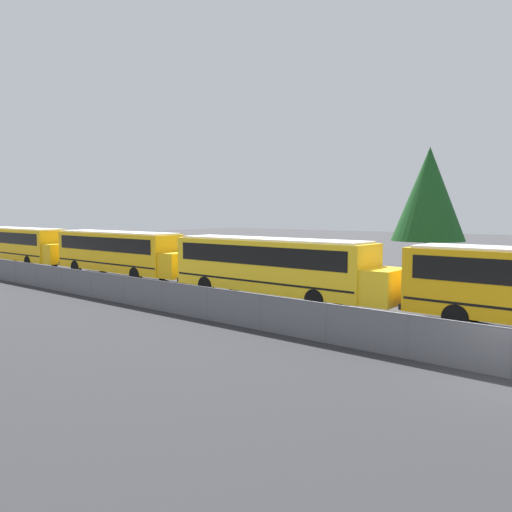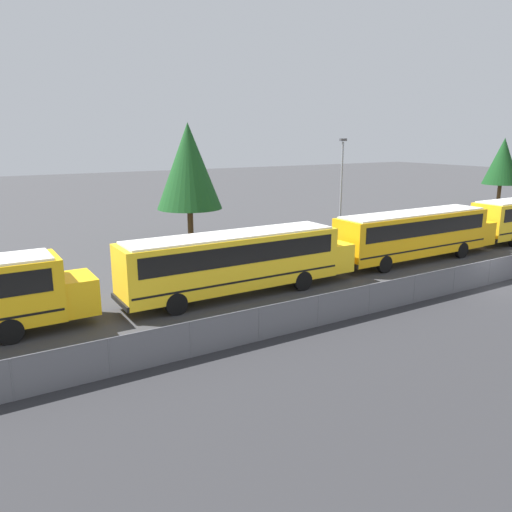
{
  "view_description": "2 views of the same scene",
  "coord_description": "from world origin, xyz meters",
  "px_view_note": "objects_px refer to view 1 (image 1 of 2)",
  "views": [
    {
      "loc": [
        3.25,
        -15.06,
        4.66
      ],
      "look_at": [
        -13.93,
        5.53,
        2.33
      ],
      "focal_mm": 35.0,
      "sensor_mm": 36.0,
      "label": 1
    },
    {
      "loc": [
        -25.15,
        -16.12,
        8.15
      ],
      "look_at": [
        -11.34,
        6.47,
        1.76
      ],
      "focal_mm": 35.0,
      "sensor_mm": 36.0,
      "label": 2
    }
  ],
  "objects_px": {
    "school_bus_1": "(120,250)",
    "tree_0": "(429,194)",
    "school_bus_2": "(274,263)",
    "school_bus_0": "(23,243)"
  },
  "relations": [
    {
      "from": "school_bus_1",
      "to": "tree_0",
      "type": "height_order",
      "value": "tree_0"
    },
    {
      "from": "school_bus_2",
      "to": "tree_0",
      "type": "height_order",
      "value": "tree_0"
    },
    {
      "from": "school_bus_1",
      "to": "tree_0",
      "type": "distance_m",
      "value": 22.08
    },
    {
      "from": "school_bus_1",
      "to": "school_bus_2",
      "type": "bearing_deg",
      "value": -1.39
    },
    {
      "from": "school_bus_1",
      "to": "school_bus_2",
      "type": "xyz_separation_m",
      "value": [
        14.31,
        -0.35,
        0.0
      ]
    },
    {
      "from": "school_bus_0",
      "to": "school_bus_2",
      "type": "distance_m",
      "value": 28.46
    },
    {
      "from": "school_bus_1",
      "to": "tree_0",
      "type": "xyz_separation_m",
      "value": [
        17.54,
        12.83,
        3.94
      ]
    },
    {
      "from": "tree_0",
      "to": "school_bus_0",
      "type": "bearing_deg",
      "value": -157.42
    },
    {
      "from": "school_bus_2",
      "to": "school_bus_1",
      "type": "bearing_deg",
      "value": 178.61
    },
    {
      "from": "school_bus_1",
      "to": "tree_0",
      "type": "bearing_deg",
      "value": 36.2
    }
  ]
}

